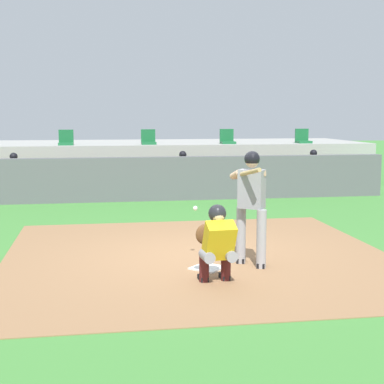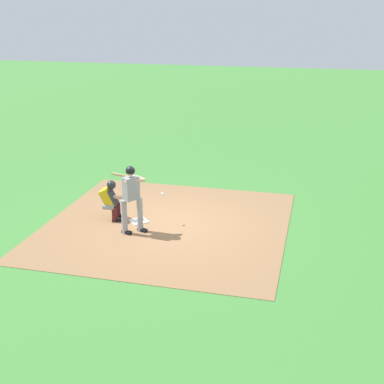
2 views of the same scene
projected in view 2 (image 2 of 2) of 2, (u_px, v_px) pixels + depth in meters
name	position (u px, v px, depth m)	size (l,w,h in m)	color
ground_plane	(167.00, 225.00, 13.95)	(80.00, 80.00, 0.00)	#428438
dirt_infield	(167.00, 224.00, 13.94)	(6.40, 6.40, 0.01)	#936B47
home_plate	(139.00, 221.00, 14.12)	(0.44, 0.44, 0.02)	white
batter_at_plate	(132.00, 195.00, 13.13)	(0.53, 0.91, 1.80)	#99999E
catcher_crouched	(112.00, 198.00, 14.12)	(0.51, 1.81, 1.13)	gray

